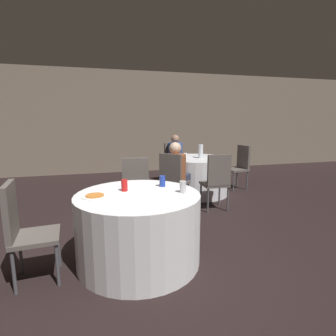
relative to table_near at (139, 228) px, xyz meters
The scene contains 18 objects.
ground_plane 0.37m from the table_near, 53.80° to the left, with size 16.00×16.00×0.00m, color black.
wall_back 5.04m from the table_near, 89.62° to the left, with size 16.00×0.06×2.80m.
table_near is the anchor object (origin of this frame).
table_far 2.73m from the table_near, 56.40° to the left, with size 1.28×1.28×0.73m.
chair_near_north 1.07m from the table_near, 83.19° to the left, with size 0.44×0.45×0.93m.
chair_near_west 1.07m from the table_near, behind, with size 0.44×0.44×0.93m.
chair_far_south 1.91m from the table_near, 39.93° to the left, with size 0.42×0.42×0.93m.
chair_far_southwest 1.71m from the table_near, 62.13° to the left, with size 0.57×0.57×0.93m.
chair_far_east 3.52m from the table_near, 43.21° to the left, with size 0.45×0.45×0.93m.
chair_far_north 3.58m from the table_near, 68.11° to the left, with size 0.46×0.47×0.93m.
person_blue_shirt 3.44m from the table_near, 66.65° to the left, with size 0.37×0.50×1.13m.
person_floral_shirt 1.87m from the table_near, 60.83° to the left, with size 0.49×0.50×1.11m.
pizza_plate_near 0.56m from the table_near, behind, with size 0.26×0.26×0.02m.
soda_can_red 0.46m from the table_near, 129.41° to the left, with size 0.07×0.07×0.12m.
soda_can_blue 0.57m from the table_near, 36.27° to the left, with size 0.07×0.07×0.12m.
soda_can_silver 0.63m from the table_near, ahead, with size 0.07×0.07×0.12m.
bottle_far 2.76m from the table_near, 54.61° to the left, with size 0.09×0.09×0.27m.
cup_far 2.68m from the table_near, 61.03° to the left, with size 0.08×0.08×0.09m.
Camera 1 is at (-0.40, -2.59, 1.46)m, focal length 28.00 mm.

